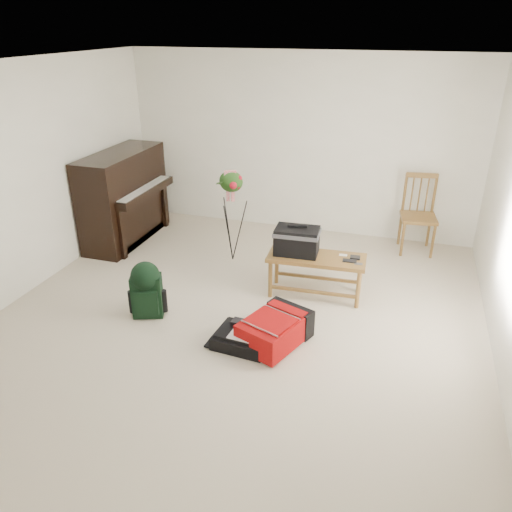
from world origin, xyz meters
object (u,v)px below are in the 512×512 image
(red_suitcase, at_px, (276,327))
(flower_stand, at_px, (232,216))
(piano, at_px, (125,199))
(black_duffel, at_px, (243,338))
(dining_chair, at_px, (419,215))
(green_backpack, at_px, (146,287))
(bench, at_px, (303,246))

(red_suitcase, relative_size, flower_stand, 0.67)
(piano, relative_size, black_duffel, 2.69)
(dining_chair, xyz_separation_m, black_duffel, (-1.52, -2.79, -0.42))
(black_duffel, height_order, green_backpack, green_backpack)
(bench, distance_m, red_suitcase, 1.11)
(dining_chair, height_order, green_backpack, dining_chair)
(red_suitcase, bearing_deg, black_duffel, -129.20)
(dining_chair, distance_m, green_backpack, 3.71)
(bench, relative_size, dining_chair, 1.06)
(red_suitcase, bearing_deg, bench, 109.70)
(piano, height_order, red_suitcase, piano)
(piano, distance_m, green_backpack, 2.18)
(black_duffel, bearing_deg, red_suitcase, 34.50)
(black_duffel, relative_size, flower_stand, 0.45)
(bench, height_order, dining_chair, dining_chair)
(black_duffel, distance_m, green_backpack, 1.18)
(piano, height_order, green_backpack, piano)
(bench, xyz_separation_m, flower_stand, (-1.05, 0.58, 0.01))
(flower_stand, bearing_deg, piano, 152.35)
(flower_stand, bearing_deg, dining_chair, 3.64)
(red_suitcase, distance_m, black_duffel, 0.34)
(green_backpack, bearing_deg, flower_stand, 55.67)
(bench, xyz_separation_m, green_backpack, (-1.44, -0.98, -0.25))
(piano, distance_m, black_duffel, 3.13)
(flower_stand, bearing_deg, green_backpack, -124.79)
(dining_chair, bearing_deg, green_backpack, -143.68)
(black_duffel, bearing_deg, green_backpack, 174.52)
(flower_stand, bearing_deg, red_suitcase, -78.12)
(bench, xyz_separation_m, black_duffel, (-0.31, -1.18, -0.51))
(green_backpack, bearing_deg, red_suitcase, -22.10)
(piano, relative_size, dining_chair, 1.45)
(green_backpack, bearing_deg, bench, 13.88)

